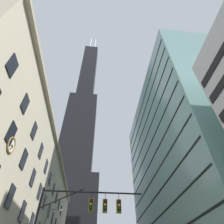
% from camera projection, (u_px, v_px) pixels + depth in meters
% --- Properties ---
extents(dark_skyscraper, '(27.97, 27.97, 208.63)m').
position_uv_depth(dark_skyscraper, '(76.00, 153.00, 111.32)').
color(dark_skyscraper, black).
rests_on(dark_skyscraper, ground).
extents(glass_office_midrise, '(14.45, 45.11, 48.72)m').
position_uv_depth(glass_office_midrise, '(179.00, 163.00, 46.72)').
color(glass_office_midrise, gray).
rests_on(glass_office_midrise, ground).
extents(traffic_signal_mast, '(8.96, 0.63, 7.81)m').
position_uv_depth(traffic_signal_mast, '(84.00, 214.00, 15.48)').
color(traffic_signal_mast, black).
rests_on(traffic_signal_mast, sidewalk_left).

